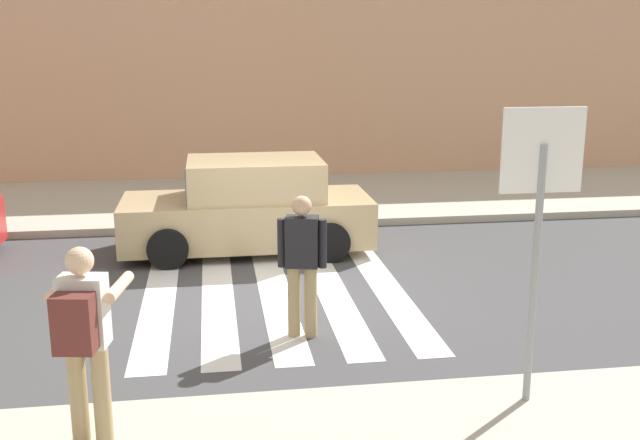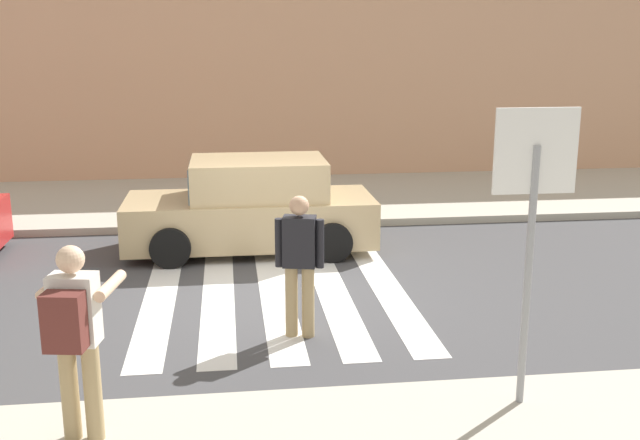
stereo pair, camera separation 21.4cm
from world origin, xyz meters
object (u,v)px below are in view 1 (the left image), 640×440
photographer_with_backpack (84,330)px  pedestrian_crossing (302,258)px  stop_sign (540,191)px  parked_car_tan (249,208)px

photographer_with_backpack → pedestrian_crossing: bearing=48.6°
pedestrian_crossing → photographer_with_backpack: bearing=-131.4°
stop_sign → photographer_with_backpack: (-3.98, -0.21, -1.00)m
stop_sign → photographer_with_backpack: bearing=-176.9°
photographer_with_backpack → pedestrian_crossing: 3.19m
parked_car_tan → photographer_with_backpack: bearing=-105.2°
pedestrian_crossing → parked_car_tan: size_ratio=0.42×
stop_sign → parked_car_tan: bearing=110.8°
stop_sign → photographer_with_backpack: 4.11m
photographer_with_backpack → parked_car_tan: bearing=74.8°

